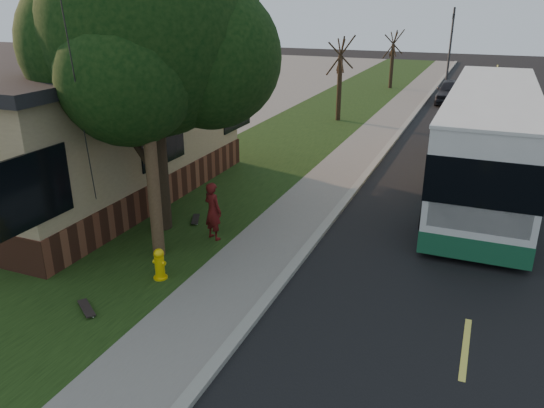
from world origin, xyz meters
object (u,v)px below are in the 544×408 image
at_px(bare_tree_far, 392,60).
at_px(dumpster, 141,147).
at_px(fire_hydrant, 159,264).
at_px(traffic_signal, 451,41).
at_px(leafy_tree, 151,36).
at_px(skateboard_spare, 86,308).
at_px(transit_bus, 489,137).
at_px(bare_tree_near, 340,80).
at_px(utility_pole, 143,67).
at_px(distant_car, 451,91).
at_px(skateboard_main, 196,219).
at_px(skateboarder, 213,211).

distance_m(bare_tree_far, dumpster, 23.17).
height_order(fire_hydrant, traffic_signal, traffic_signal).
bearing_deg(leafy_tree, skateboard_spare, -77.96).
height_order(fire_hydrant, leafy_tree, leafy_tree).
distance_m(bare_tree_far, transit_bus, 21.63).
xyz_separation_m(traffic_signal, skateboard_spare, (-3.74, -35.72, -3.04)).
relative_size(bare_tree_far, dumpster, 2.29).
height_order(transit_bus, skateboard_spare, transit_bus).
bearing_deg(bare_tree_near, leafy_tree, -92.50).
xyz_separation_m(utility_pole, transit_bus, (7.23, 8.52, -2.84)).
relative_size(traffic_signal, distant_car, 1.32).
distance_m(utility_pole, transit_bus, 11.53).
bearing_deg(leafy_tree, skateboard_main, 43.68).
xyz_separation_m(utility_pole, skateboard_main, (-0.25, 2.24, -4.51)).
bearing_deg(transit_bus, distant_car, 98.43).
xyz_separation_m(bare_tree_near, skateboard_spare, (0.26, -19.72, -2.03)).
xyz_separation_m(fire_hydrant, leafy_tree, (-1.57, 2.65, 4.73)).
relative_size(leafy_tree, dumpster, 4.43).
height_order(leafy_tree, skateboard_spare, leafy_tree).
bearing_deg(leafy_tree, distant_car, 76.26).
height_order(traffic_signal, dumpster, traffic_signal).
bearing_deg(utility_pole, leafy_tree, 117.60).
height_order(leafy_tree, bare_tree_near, leafy_tree).
distance_m(fire_hydrant, transit_bus, 11.61).
relative_size(fire_hydrant, distant_car, 0.18).
height_order(transit_bus, skateboarder, transit_bus).
xyz_separation_m(fire_hydrant, bare_tree_far, (-0.40, 30.00, 1.57)).
bearing_deg(fire_hydrant, transit_bus, 55.56).
bearing_deg(utility_pole, skateboard_spare, -88.60).
xyz_separation_m(bare_tree_far, transit_bus, (6.92, -20.49, -0.21)).
distance_m(bare_tree_far, traffic_signal, 5.44).
distance_m(utility_pole, skateboard_spare, 5.26).
bearing_deg(leafy_tree, dumpster, 130.86).
xyz_separation_m(traffic_signal, transit_bus, (3.42, -24.49, -1.37)).
height_order(bare_tree_far, skateboard_spare, bare_tree_far).
xyz_separation_m(utility_pole, dumpster, (-5.06, 6.50, -3.91)).
bearing_deg(skateboard_main, fire_hydrant, -73.52).
bearing_deg(skateboarder, transit_bus, -110.14).
xyz_separation_m(leafy_tree, bare_tree_far, (1.17, 27.35, -3.16)).
bearing_deg(distant_car, skateboard_main, -103.11).
distance_m(skateboarder, skateboard_main, 1.54).
bearing_deg(bare_tree_near, bare_tree_far, 87.61).
bearing_deg(skateboard_main, utility_pole, -83.60).
relative_size(fire_hydrant, traffic_signal, 0.13).
xyz_separation_m(utility_pole, bare_tree_far, (0.31, 29.01, -2.63)).
bearing_deg(skateboard_main, leafy_tree, -136.32).
bearing_deg(dumpster, leafy_tree, -49.14).
bearing_deg(distant_car, skateboarder, -100.18).
xyz_separation_m(leafy_tree, skateboard_spare, (0.93, -4.37, -5.04)).
height_order(fire_hydrant, dumpster, dumpster).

